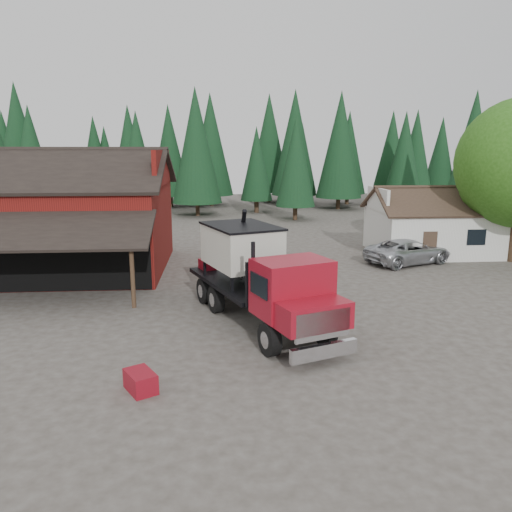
{
  "coord_description": "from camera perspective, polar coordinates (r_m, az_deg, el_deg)",
  "views": [
    {
      "loc": [
        -1.67,
        -19.9,
        7.05
      ],
      "look_at": [
        0.13,
        4.46,
        1.8
      ],
      "focal_mm": 35.0,
      "sensor_mm": 36.0,
      "label": 1
    }
  ],
  "objects": [
    {
      "name": "silver_car",
      "position": [
        32.65,
        17.02,
        0.52
      ],
      "size": [
        6.19,
        4.52,
        1.56
      ],
      "primitive_type": "imported",
      "rotation": [
        0.0,
        0.0,
        1.96
      ],
      "color": "#B9BBC1",
      "rests_on": "ground"
    },
    {
      "name": "red_barn",
      "position": [
        31.53,
        -21.43,
        3.34
      ],
      "size": [
        12.8,
        13.63,
        7.18
      ],
      "color": "maroon",
      "rests_on": "ground"
    },
    {
      "name": "near_pine_d",
      "position": [
        53.95,
        -6.87,
        12.41
      ],
      "size": [
        5.28,
        5.28,
        13.4
      ],
      "color": "#382619",
      "rests_on": "ground"
    },
    {
      "name": "conifer_backdrop",
      "position": [
        62.32,
        -2.68,
        5.62
      ],
      "size": [
        76.0,
        16.0,
        16.0
      ],
      "primitive_type": null,
      "color": "#10311B",
      "rests_on": "ground"
    },
    {
      "name": "farmhouse",
      "position": [
        36.42,
        19.61,
        2.92
      ],
      "size": [
        8.6,
        6.42,
        4.65
      ],
      "color": "silver",
      "rests_on": "ground"
    },
    {
      "name": "near_pine_c",
      "position": [
        51.64,
        23.51,
        10.98
      ],
      "size": [
        4.84,
        4.84,
        12.4
      ],
      "color": "#382619",
      "rests_on": "ground"
    },
    {
      "name": "near_pine_b",
      "position": [
        50.49,
        4.59,
        10.78
      ],
      "size": [
        3.96,
        3.96,
        10.4
      ],
      "color": "#382619",
      "rests_on": "ground"
    },
    {
      "name": "feed_truck",
      "position": [
        20.33,
        0.29,
        -2.0
      ],
      "size": [
        6.01,
        10.17,
        4.46
      ],
      "rotation": [
        0.0,
        0.0,
        0.37
      ],
      "color": "black",
      "rests_on": "ground"
    },
    {
      "name": "ground",
      "position": [
        21.17,
        0.55,
        -7.32
      ],
      "size": [
        120.0,
        120.0,
        0.0
      ],
      "primitive_type": "plane",
      "color": "#413B33",
      "rests_on": "ground"
    },
    {
      "name": "equip_box",
      "position": [
        15.64,
        -13.06,
        -13.78
      ],
      "size": [
        1.16,
        1.3,
        0.6
      ],
      "primitive_type": "cube",
      "rotation": [
        0.0,
        0.0,
        0.52
      ],
      "color": "maroon",
      "rests_on": "ground"
    }
  ]
}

